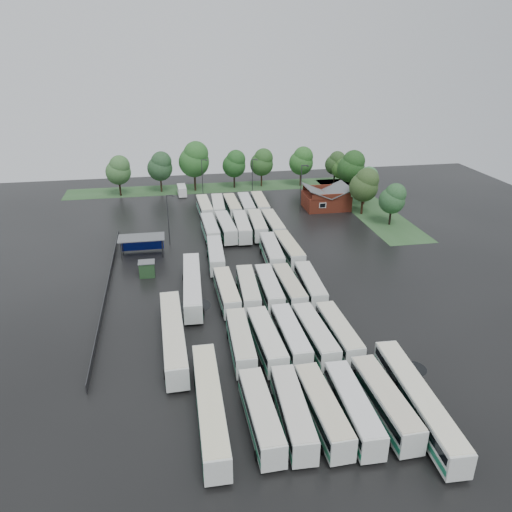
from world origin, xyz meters
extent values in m
plane|color=black|center=(0.00, 0.00, 0.00)|extent=(160.00, 160.00, 0.00)
cube|color=maroon|center=(24.00, 42.80, 1.70)|extent=(10.00, 8.00, 3.40)
cube|color=#4C4F51|center=(21.50, 42.80, 4.30)|extent=(5.07, 8.60, 2.19)
cube|color=#4C4F51|center=(26.50, 42.80, 4.30)|extent=(5.07, 8.60, 2.19)
cube|color=maroon|center=(24.00, 38.80, 3.90)|extent=(9.00, 0.20, 1.20)
cube|color=silver|center=(22.00, 38.75, 2.00)|extent=(1.60, 0.12, 1.20)
cylinder|color=#2D2D30|center=(-20.80, 20.00, 1.70)|extent=(0.16, 0.16, 3.40)
cylinder|color=#2D2D30|center=(-13.60, 20.00, 1.70)|extent=(0.16, 0.16, 3.40)
cylinder|color=#2D2D30|center=(-20.80, 23.20, 1.70)|extent=(0.16, 0.16, 3.40)
cylinder|color=#2D2D30|center=(-13.60, 23.20, 1.70)|extent=(0.16, 0.16, 3.40)
cube|color=#4C4F51|center=(-17.20, 21.60, 3.50)|extent=(8.20, 4.20, 0.15)
cube|color=navy|center=(-17.20, 23.50, 1.60)|extent=(7.60, 0.08, 2.60)
cube|color=#1B3A1C|center=(-16.20, 12.60, 1.25)|extent=(2.50, 2.00, 2.50)
cube|color=#4C4F51|center=(-16.20, 12.60, 2.56)|extent=(2.70, 2.20, 0.12)
cube|color=#294C26|center=(2.00, 64.80, 0.01)|extent=(80.00, 10.00, 0.01)
cube|color=#294C26|center=(34.00, 42.80, 0.01)|extent=(10.00, 50.00, 0.01)
cube|color=#2D2D30|center=(-22.20, 8.00, 0.60)|extent=(0.10, 50.00, 1.20)
cube|color=silver|center=(-4.27, -25.66, 1.80)|extent=(2.76, 11.90, 2.72)
cube|color=black|center=(-4.27, -25.66, 2.34)|extent=(2.80, 11.43, 0.87)
cube|color=#207853|center=(-4.27, -25.66, 1.20)|extent=(2.80, 11.67, 0.60)
cube|color=beige|center=(-4.27, -25.66, 3.21)|extent=(2.65, 11.55, 0.12)
cylinder|color=black|center=(-4.27, -29.45, 0.44)|extent=(2.52, 0.95, 0.95)
cylinder|color=black|center=(-4.27, -21.87, 0.44)|extent=(2.52, 0.95, 0.95)
cube|color=silver|center=(-1.06, -25.77, 1.81)|extent=(2.92, 11.99, 2.73)
cube|color=black|center=(-1.06, -25.77, 2.36)|extent=(2.96, 11.51, 0.87)
cube|color=#237C57|center=(-1.06, -25.77, 1.21)|extent=(2.96, 11.75, 0.60)
cube|color=beige|center=(-1.06, -25.77, 3.22)|extent=(2.81, 11.63, 0.12)
cylinder|color=black|center=(-1.06, -29.58, 0.45)|extent=(2.53, 0.95, 0.95)
cylinder|color=black|center=(-1.06, -21.96, 0.45)|extent=(2.53, 0.95, 0.95)
cube|color=silver|center=(1.98, -25.99, 1.82)|extent=(2.87, 12.04, 2.74)
cube|color=black|center=(1.98, -25.99, 2.37)|extent=(2.91, 11.57, 0.88)
cube|color=#298059|center=(1.98, -25.99, 1.22)|extent=(2.91, 11.81, 0.60)
cube|color=beige|center=(1.98, -25.99, 3.24)|extent=(2.76, 11.68, 0.12)
cylinder|color=black|center=(1.98, -29.82, 0.45)|extent=(2.54, 0.96, 0.96)
cylinder|color=black|center=(1.98, -22.16, 0.45)|extent=(2.54, 0.96, 0.96)
cube|color=silver|center=(5.09, -26.27, 1.84)|extent=(2.73, 12.13, 2.77)
cube|color=black|center=(5.09, -26.27, 2.39)|extent=(2.78, 11.65, 0.89)
cube|color=#12794B|center=(5.09, -26.27, 1.23)|extent=(2.77, 11.89, 0.61)
cube|color=silver|center=(5.09, -26.27, 3.27)|extent=(2.62, 11.77, 0.12)
cylinder|color=black|center=(5.09, -30.14, 0.45)|extent=(2.57, 0.97, 0.97)
cylinder|color=black|center=(5.09, -22.40, 0.45)|extent=(2.57, 0.97, 0.97)
cube|color=silver|center=(8.57, -26.10, 1.90)|extent=(2.94, 12.53, 2.86)
cube|color=black|center=(8.57, -26.10, 2.47)|extent=(2.99, 12.03, 0.91)
cube|color=#19805B|center=(8.57, -26.10, 1.27)|extent=(2.98, 12.28, 0.63)
cube|color=beige|center=(8.57, -26.10, 3.38)|extent=(2.82, 12.15, 0.12)
cylinder|color=black|center=(8.57, -30.09, 0.47)|extent=(2.65, 1.00, 1.00)
cylinder|color=black|center=(8.57, -22.12, 0.47)|extent=(2.65, 1.00, 1.00)
cube|color=silver|center=(-4.29, -12.22, 1.79)|extent=(2.73, 11.85, 2.70)
cube|color=black|center=(-4.29, -12.22, 2.34)|extent=(2.78, 11.38, 0.87)
cube|color=#167650|center=(-4.29, -12.22, 1.20)|extent=(2.78, 11.62, 0.59)
cube|color=beige|center=(-4.29, -12.22, 3.20)|extent=(2.63, 11.50, 0.12)
cylinder|color=black|center=(-4.29, -16.00, 0.44)|extent=(2.51, 0.94, 0.94)
cylinder|color=black|center=(-4.29, -8.45, 0.44)|extent=(2.51, 0.94, 0.94)
cube|color=silver|center=(-1.10, -12.59, 1.84)|extent=(3.00, 12.19, 2.77)
cube|color=black|center=(-1.10, -12.59, 2.39)|extent=(3.04, 11.71, 0.89)
cube|color=#207E5A|center=(-1.10, -12.59, 1.23)|extent=(3.04, 11.95, 0.61)
cube|color=silver|center=(-1.10, -12.59, 3.28)|extent=(2.88, 11.82, 0.12)
cylinder|color=black|center=(-1.10, -16.46, 0.45)|extent=(2.57, 0.97, 0.97)
cylinder|color=black|center=(-1.10, -8.71, 0.45)|extent=(2.57, 0.97, 0.97)
cube|color=silver|center=(2.07, -12.13, 1.80)|extent=(2.65, 11.89, 2.72)
cube|color=black|center=(2.07, -12.13, 2.35)|extent=(2.71, 11.42, 0.87)
cube|color=#1C7D54|center=(2.07, -12.13, 1.21)|extent=(2.70, 11.66, 0.60)
cube|color=silver|center=(2.07, -12.13, 3.21)|extent=(2.55, 11.53, 0.12)
cylinder|color=black|center=(2.07, -15.93, 0.44)|extent=(2.52, 0.95, 0.95)
cylinder|color=black|center=(2.07, -8.34, 0.44)|extent=(2.52, 0.95, 0.95)
cube|color=silver|center=(5.13, -12.59, 1.83)|extent=(3.02, 12.14, 2.76)
cube|color=black|center=(5.13, -12.59, 2.38)|extent=(3.06, 11.66, 0.88)
cube|color=#237950|center=(5.13, -12.59, 1.22)|extent=(3.06, 11.90, 0.61)
cube|color=silver|center=(5.13, -12.59, 3.26)|extent=(2.90, 11.77, 0.12)
cylinder|color=black|center=(5.13, -16.44, 0.45)|extent=(2.56, 0.96, 0.96)
cylinder|color=black|center=(5.13, -8.73, 0.45)|extent=(2.56, 0.96, 0.96)
cube|color=silver|center=(8.28, -12.48, 1.79)|extent=(2.71, 11.82, 2.70)
cube|color=black|center=(8.28, -12.48, 2.33)|extent=(2.76, 11.35, 0.86)
cube|color=#217B57|center=(8.28, -12.48, 1.20)|extent=(2.75, 11.58, 0.59)
cube|color=beige|center=(8.28, -12.48, 3.19)|extent=(2.60, 11.46, 0.12)
cylinder|color=black|center=(8.28, -16.25, 0.44)|extent=(2.50, 0.94, 0.94)
cylinder|color=black|center=(8.28, -8.71, 0.44)|extent=(2.50, 0.94, 0.94)
cube|color=silver|center=(-4.34, 1.20, 1.80)|extent=(2.76, 11.91, 2.72)
cube|color=black|center=(-4.34, 1.20, 2.35)|extent=(2.80, 11.44, 0.87)
cube|color=#2E7D5A|center=(-4.34, 1.20, 1.21)|extent=(2.80, 11.68, 0.60)
cube|color=beige|center=(-4.34, 1.20, 3.21)|extent=(2.65, 11.56, 0.12)
cylinder|color=black|center=(-4.34, -2.59, 0.44)|extent=(2.52, 0.95, 0.95)
cylinder|color=black|center=(-4.34, 5.00, 0.44)|extent=(2.52, 0.95, 0.95)
cube|color=silver|center=(-1.11, 1.30, 1.81)|extent=(3.09, 12.02, 2.73)
cube|color=black|center=(-1.11, 1.30, 2.36)|extent=(3.12, 11.55, 0.87)
cube|color=#237450|center=(-1.11, 1.30, 1.21)|extent=(3.13, 11.79, 0.60)
cube|color=beige|center=(-1.11, 1.30, 3.23)|extent=(2.97, 11.66, 0.12)
cylinder|color=black|center=(-1.11, -2.51, 0.45)|extent=(2.53, 0.95, 0.95)
cylinder|color=black|center=(-1.11, 5.11, 0.45)|extent=(2.53, 0.95, 0.95)
cube|color=silver|center=(2.05, 1.18, 1.80)|extent=(2.65, 11.88, 2.71)
cube|color=black|center=(2.05, 1.18, 2.34)|extent=(2.70, 11.41, 0.87)
cube|color=#2F7E61|center=(2.05, 1.18, 1.20)|extent=(2.70, 11.64, 0.60)
cube|color=silver|center=(2.05, 1.18, 3.21)|extent=(2.55, 11.52, 0.12)
cylinder|color=black|center=(2.05, -2.61, 0.44)|extent=(2.52, 0.95, 0.95)
cylinder|color=black|center=(2.05, 4.97, 0.44)|extent=(2.52, 0.95, 0.95)
cube|color=silver|center=(5.08, 0.95, 1.79)|extent=(2.74, 11.84, 2.70)
cube|color=black|center=(5.08, 0.95, 2.33)|extent=(2.79, 11.37, 0.86)
cube|color=#26724F|center=(5.08, 0.95, 1.20)|extent=(2.79, 11.61, 0.59)
cube|color=#BFB79D|center=(5.08, 0.95, 3.19)|extent=(2.64, 11.48, 0.12)
cylinder|color=black|center=(5.08, -2.82, 0.44)|extent=(2.50, 0.94, 0.94)
cylinder|color=black|center=(5.08, 4.72, 0.44)|extent=(2.50, 0.94, 0.94)
cube|color=silver|center=(8.39, 1.08, 1.81)|extent=(2.98, 11.97, 2.72)
cube|color=black|center=(8.39, 1.08, 2.35)|extent=(3.02, 11.49, 0.87)
cube|color=#297155|center=(8.39, 1.08, 1.21)|extent=(3.02, 11.73, 0.60)
cube|color=beige|center=(8.39, 1.08, 3.21)|extent=(2.87, 11.61, 0.12)
cylinder|color=black|center=(8.39, -2.72, 0.45)|extent=(2.52, 0.95, 0.95)
cylinder|color=black|center=(8.39, 4.87, 0.45)|extent=(2.52, 0.95, 0.95)
cube|color=silver|center=(-4.52, 15.14, 1.81)|extent=(3.03, 12.02, 2.73)
cube|color=black|center=(-4.52, 15.14, 2.36)|extent=(3.06, 11.54, 0.87)
cube|color=#268160|center=(-4.52, 15.14, 1.21)|extent=(3.07, 11.78, 0.60)
cube|color=silver|center=(-4.52, 15.14, 3.23)|extent=(2.91, 11.65, 0.12)
cylinder|color=black|center=(-4.52, 11.33, 0.45)|extent=(2.53, 0.95, 0.95)
cylinder|color=black|center=(-4.52, 18.95, 0.45)|extent=(2.53, 0.95, 0.95)
cube|color=silver|center=(5.26, 14.58, 1.89)|extent=(3.15, 12.53, 2.85)
cube|color=black|center=(5.26, 14.58, 2.46)|extent=(3.19, 12.03, 0.91)
cube|color=#248156|center=(5.26, 14.58, 1.26)|extent=(3.19, 12.28, 0.63)
cube|color=beige|center=(5.26, 14.58, 3.36)|extent=(3.03, 12.15, 0.12)
cylinder|color=black|center=(5.26, 10.61, 0.47)|extent=(2.64, 0.99, 0.99)
cylinder|color=black|center=(5.26, 18.56, 0.47)|extent=(2.64, 0.99, 0.99)
cube|color=silver|center=(8.47, 15.09, 1.89)|extent=(2.92, 12.49, 2.85)
cube|color=black|center=(8.47, 15.09, 2.46)|extent=(2.97, 11.99, 0.91)
cube|color=#2A7150|center=(8.47, 15.09, 1.26)|extent=(2.97, 12.24, 0.63)
cube|color=beige|center=(8.47, 15.09, 3.36)|extent=(2.81, 12.11, 0.12)
cylinder|color=black|center=(8.47, 11.11, 0.47)|extent=(2.64, 0.99, 0.99)
cylinder|color=black|center=(8.47, 19.06, 0.47)|extent=(2.64, 0.99, 0.99)
cube|color=silver|center=(-4.27, 28.35, 1.83)|extent=(2.82, 12.11, 2.76)
cube|color=black|center=(-4.27, 28.35, 2.38)|extent=(2.87, 11.63, 0.88)
cube|color=#13704B|center=(-4.27, 28.35, 1.23)|extent=(2.86, 11.87, 0.61)
cube|color=silver|center=(-4.27, 28.35, 3.26)|extent=(2.71, 11.75, 0.12)
cylinder|color=black|center=(-4.27, 24.49, 0.45)|extent=(2.56, 0.96, 0.96)
cylinder|color=black|center=(-4.27, 32.20, 0.45)|extent=(2.56, 0.96, 0.96)
cube|color=silver|center=(-1.14, 28.57, 1.89)|extent=(3.11, 12.54, 2.85)
cube|color=black|center=(-1.14, 28.57, 2.46)|extent=(3.15, 12.04, 0.91)
cube|color=#16724A|center=(-1.14, 28.57, 1.26)|extent=(3.15, 12.29, 0.63)
cube|color=silver|center=(-1.14, 28.57, 3.37)|extent=(2.99, 12.16, 0.12)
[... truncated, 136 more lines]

